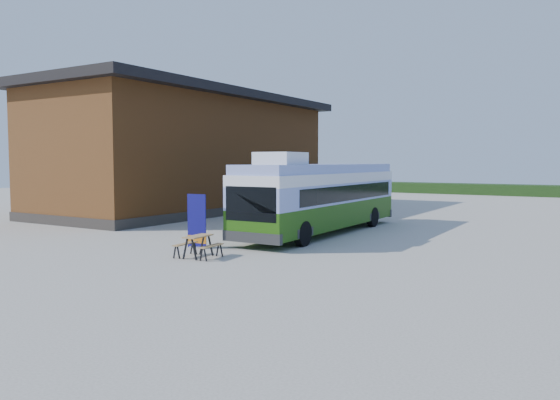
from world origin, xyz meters
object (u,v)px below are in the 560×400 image
Objects in this scene: person_a at (268,199)px; slurry_tanker at (332,186)px; person_b at (312,201)px; picnic_table at (198,241)px; banner at (197,226)px; bus at (322,195)px.

slurry_tanker is at bearing 50.33° from person_a.
picnic_table is at bearing 54.59° from person_b.
banner reaches higher than person_a.
bus is at bearing 74.84° from person_b.
banner is (-2.00, -6.11, -0.88)m from bus.
picnic_table is 25.08m from slurry_tanker.
slurry_tanker is at bearing 113.80° from bus.
person_a is 10.84m from slurry_tanker.
slurry_tanker reaches higher than picnic_table.
person_b is at bearing 96.45° from picnic_table.
slurry_tanker is (-6.92, 24.10, 0.71)m from picnic_table.
bus is at bearing -86.38° from person_a.
bus reaches higher than picnic_table.
picnic_table is 0.73× the size of person_a.
person_a is (-5.86, 13.31, 0.41)m from picnic_table.
banner is 11.59m from person_b.
bus is 6.41m from person_b.
person_b is 11.82m from slurry_tanker.
picnic_table is at bearing -49.47° from banner.
slurry_tanker is at bearing -116.65° from person_b.
banner is at bearing -108.99° from bus.
slurry_tanker reaches higher than banner.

